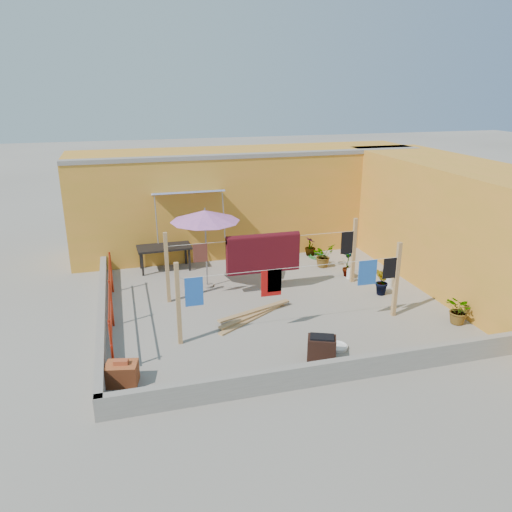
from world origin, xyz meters
name	(u,v)px	position (x,y,z in m)	size (l,w,h in m)	color
ground	(274,303)	(0.00, 0.00, 0.00)	(80.00, 80.00, 0.00)	#9E998E
wall_back	(246,199)	(0.50, 4.69, 1.61)	(11.00, 3.27, 3.21)	orange
wall_right	(462,226)	(5.20, 0.00, 1.60)	(2.40, 9.00, 3.20)	orange
parapet_front	(333,371)	(0.00, -3.58, 0.22)	(8.30, 0.16, 0.44)	gray
parapet_left	(102,314)	(-4.08, 0.00, 0.22)	(0.16, 7.30, 0.44)	gray
red_railing	(111,296)	(-3.85, -0.20, 0.72)	(0.05, 4.20, 1.10)	#A72410
clothesline_rig	(267,257)	(-0.03, 0.57, 1.02)	(5.09, 2.35, 1.80)	tan
patio_umbrella	(205,216)	(-1.40, 1.52, 1.95)	(2.13, 2.13, 2.17)	gray
outdoor_table	(164,249)	(-2.36, 3.13, 0.65)	(1.56, 0.83, 0.72)	black
brick_stack	(122,373)	(-3.70, -2.62, 0.21)	(0.63, 0.51, 0.49)	#AD4F27
lumber_pile	(253,315)	(-0.71, -0.63, 0.06)	(1.98, 1.25, 0.13)	tan
brazier	(322,348)	(0.11, -2.77, 0.24)	(0.65, 0.55, 0.50)	black
white_basin	(337,347)	(0.59, -2.48, 0.04)	(0.44, 0.44, 0.08)	silver
water_jug_a	(350,274)	(2.56, 1.04, 0.14)	(0.20, 0.20, 0.31)	silver
water_jug_b	(389,281)	(3.32, 0.24, 0.14)	(0.20, 0.20, 0.32)	silver
green_hose	(317,256)	(2.35, 2.98, 0.03)	(0.51, 0.51, 0.08)	#186E24
plant_back_a	(323,255)	(2.20, 2.14, 0.35)	(0.62, 0.54, 0.69)	#235718
plant_back_b	(310,246)	(2.21, 3.20, 0.30)	(0.34, 0.34, 0.60)	#235718
plant_right_a	(348,263)	(2.56, 1.22, 0.40)	(0.42, 0.29, 0.80)	#235718
plant_right_b	(382,282)	(2.81, -0.25, 0.36)	(0.40, 0.32, 0.72)	#235718
plant_right_c	(460,310)	(3.70, -2.19, 0.33)	(0.60, 0.52, 0.67)	#235718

